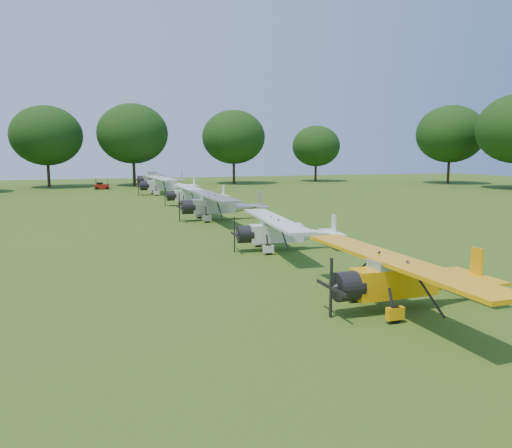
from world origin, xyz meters
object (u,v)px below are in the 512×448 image
(aircraft_2, at_px, (406,276))
(aircraft_6, at_px, (166,183))
(aircraft_3, at_px, (284,230))
(aircraft_4, at_px, (220,204))
(golf_cart, at_px, (102,185))
(aircraft_7, at_px, (159,178))
(aircraft_5, at_px, (194,193))

(aircraft_2, bearing_deg, aircraft_6, 90.05)
(aircraft_3, bearing_deg, aircraft_4, 96.41)
(aircraft_3, xyz_separation_m, golf_cart, (-8.12, 49.88, -0.52))
(aircraft_7, bearing_deg, aircraft_6, -89.59)
(aircraft_2, bearing_deg, aircraft_3, 89.63)
(aircraft_5, height_order, aircraft_6, aircraft_6)
(aircraft_4, bearing_deg, golf_cart, 101.56)
(aircraft_7, bearing_deg, golf_cart, -161.50)
(aircraft_4, distance_m, aircraft_6, 25.17)
(aircraft_5, bearing_deg, aircraft_6, 92.65)
(aircraft_3, bearing_deg, aircraft_7, 95.03)
(aircraft_2, height_order, aircraft_5, aircraft_5)
(aircraft_3, height_order, aircraft_7, aircraft_7)
(aircraft_4, xyz_separation_m, aircraft_7, (0.52, 39.05, 0.08))
(aircraft_2, distance_m, aircraft_3, 10.89)
(golf_cart, bearing_deg, aircraft_7, 16.26)
(aircraft_5, height_order, aircraft_7, aircraft_7)
(aircraft_6, distance_m, golf_cart, 13.94)
(aircraft_7, relative_size, golf_cart, 5.67)
(aircraft_6, relative_size, aircraft_7, 1.01)
(aircraft_7, xyz_separation_m, golf_cart, (-8.40, -2.12, -0.78))
(aircraft_2, xyz_separation_m, aircraft_3, (-0.09, 10.89, -0.04))
(aircraft_2, xyz_separation_m, aircraft_5, (0.02, 35.45, 0.03))
(aircraft_3, bearing_deg, aircraft_2, -84.20)
(aircraft_5, distance_m, golf_cart, 26.62)
(aircraft_3, bearing_deg, golf_cart, 104.59)
(aircraft_6, bearing_deg, aircraft_5, -89.80)
(aircraft_2, xyz_separation_m, aircraft_6, (-0.75, 49.01, 0.24))
(aircraft_4, bearing_deg, aircraft_5, 87.81)
(aircraft_7, bearing_deg, aircraft_3, -86.00)
(aircraft_2, height_order, aircraft_6, aircraft_6)
(aircraft_6, height_order, aircraft_7, aircraft_6)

